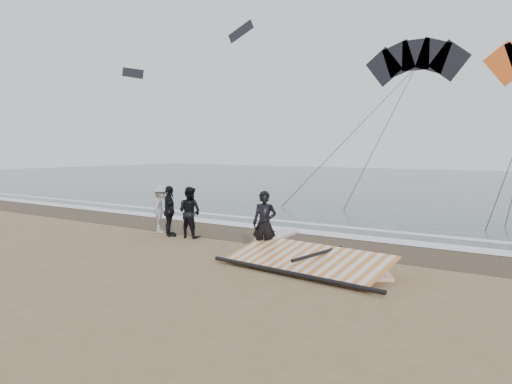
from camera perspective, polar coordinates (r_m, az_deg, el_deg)
ground at (r=11.72m, az=-2.73°, el=-9.23°), size 120.00×120.00×0.00m
sea at (r=42.68m, az=25.27°, el=0.68°), size 120.00×54.00×0.02m
wet_sand at (r=15.45m, az=7.51°, el=-5.76°), size 120.00×2.80×0.01m
foam_near at (r=16.69m, az=9.71°, el=-4.91°), size 120.00×0.90×0.01m
foam_far at (r=18.22m, az=11.98°, el=-4.11°), size 120.00×0.45×0.01m
man_main at (r=13.25m, az=0.98°, el=-3.66°), size 0.75×0.61×1.77m
board_white at (r=12.35m, az=12.82°, el=-8.39°), size 1.77×2.26×0.09m
board_cream at (r=16.20m, az=2.50°, el=-5.06°), size 0.94×2.38×0.10m
trio_cluster at (r=16.75m, az=-9.57°, el=-2.10°), size 2.39×1.36×1.67m
sail_rig at (r=12.06m, az=5.86°, el=-7.88°), size 4.62×2.16×0.51m
kite_dark at (r=35.50m, az=17.74°, el=13.76°), size 7.75×6.67×15.60m
distant_kites at (r=52.42m, az=-7.96°, el=15.52°), size 12.27×6.12×5.76m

